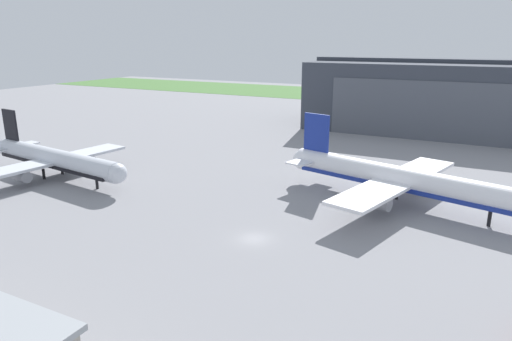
% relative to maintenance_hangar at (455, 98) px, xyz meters
% --- Properties ---
extents(ground_plane, '(440.00, 440.00, 0.00)m').
position_rel_maintenance_hangar_xyz_m(ground_plane, '(-17.29, -97.58, -10.46)').
color(ground_plane, gray).
extents(grass_field_strip, '(440.00, 56.00, 0.08)m').
position_rel_maintenance_hangar_xyz_m(grass_field_strip, '(-17.29, 80.57, -10.42)').
color(grass_field_strip, '#4A783A').
rests_on(grass_field_strip, ground_plane).
extents(maintenance_hangar, '(85.79, 33.98, 21.84)m').
position_rel_maintenance_hangar_xyz_m(maintenance_hangar, '(0.00, 0.00, 0.00)').
color(maintenance_hangar, '#383D47').
rests_on(maintenance_hangar, ground_plane).
extents(airliner_near_right, '(40.77, 32.51, 12.77)m').
position_rel_maintenance_hangar_xyz_m(airliner_near_right, '(-67.16, -89.41, -6.56)').
color(airliner_near_right, silver).
rests_on(airliner_near_right, ground_plane).
extents(airliner_far_left, '(44.57, 36.40, 13.88)m').
position_rel_maintenance_hangar_xyz_m(airliner_far_left, '(-1.50, -73.52, -6.03)').
color(airliner_far_left, white).
rests_on(airliner_far_left, ground_plane).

